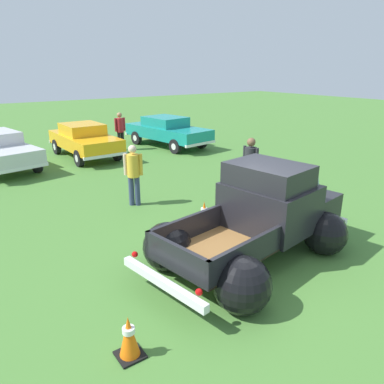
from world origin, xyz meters
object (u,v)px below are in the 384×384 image
Objects in this scene: show_car_2 at (84,139)px; spectator_1 at (133,171)px; vintage_pickup_truck at (261,220)px; lane_cone_1 at (204,214)px; show_car_3 at (167,130)px; spectator_2 at (250,165)px; spectator_0 at (120,129)px; lane_cone_0 at (129,337)px.

spectator_1 is at bearing -9.69° from show_car_2.
vintage_pickup_truck is 1.88m from lane_cone_1.
spectator_2 is (-2.12, -8.08, 0.28)m from show_car_3.
show_car_3 is 2.77× the size of spectator_0.
spectator_1 is (-5.05, -6.53, 0.20)m from show_car_3.
spectator_1 reaches higher than lane_cone_0.
lane_cone_0 is at bearing -139.57° from lane_cone_1.
show_car_3 is (4.22, 10.64, 0.03)m from vintage_pickup_truck.
show_car_3 is at bearing 56.62° from lane_cone_0.
lane_cone_0 is (-7.74, -11.74, -0.47)m from show_car_3.
vintage_pickup_truck reaches higher than spectator_1.
lane_cone_0 is 1.00× the size of lane_cone_1.
show_car_2 is 2.54× the size of spectator_1.
spectator_1 is at bearing 156.84° from spectator_0.
spectator_0 is (1.87, 0.40, 0.23)m from show_car_2.
vintage_pickup_truck reaches higher than spectator_2.
show_car_3 reaches higher than lane_cone_0.
lane_cone_0 is at bearing 24.15° from spectator_2.
show_car_3 is 2.33m from spectator_0.
vintage_pickup_truck is at bearing -87.52° from lane_cone_1.
spectator_1 is 0.93× the size of spectator_2.
spectator_1 is at bearing -36.83° from spectator_2.
lane_cone_0 is at bearing -18.76° from show_car_2.
spectator_0 is 2.79× the size of lane_cone_1.
spectator_0 is at bearing -97.90° from spectator_2.
vintage_pickup_truck reaches higher than show_car_3.
lane_cone_0 and lane_cone_1 have the same top height.
spectator_2 reaches higher than show_car_2.
spectator_2 is 2.94× the size of lane_cone_0.
spectator_0 is 1.02× the size of spectator_1.
show_car_2 is 8.39m from spectator_2.
lane_cone_1 is at bearing 83.31° from vintage_pickup_truck.
show_car_3 is at bearing 87.42° from show_car_2.
spectator_0 is (1.94, 11.09, 0.25)m from vintage_pickup_truck.
vintage_pickup_truck reaches higher than show_car_2.
lane_cone_0 is at bearing -170.03° from spectator_1.
show_car_2 is 0.90× the size of show_car_3.
show_car_2 is 12.34m from lane_cone_0.
spectator_1 is at bearing 62.77° from lane_cone_0.
show_car_2 is at bearing -84.99° from spectator_2.
lane_cone_1 is (0.76, -2.28, -0.68)m from spectator_1.
show_car_3 is 7.73× the size of lane_cone_0.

